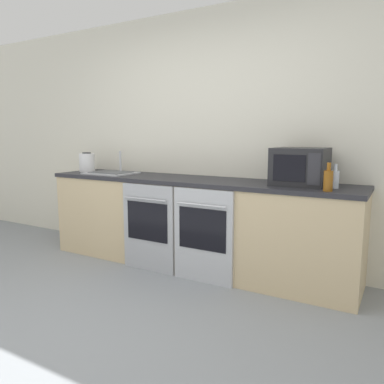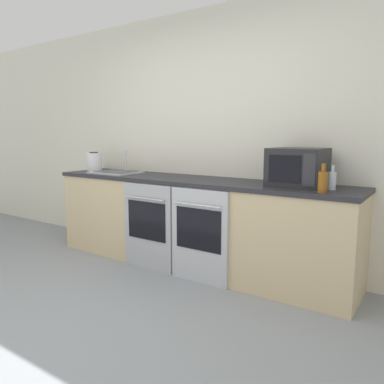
# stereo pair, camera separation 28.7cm
# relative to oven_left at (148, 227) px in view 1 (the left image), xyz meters

# --- Properties ---
(ground_plane) EXTENTS (16.00, 16.00, 0.00)m
(ground_plane) POSITION_rel_oven_left_xyz_m (0.31, -1.32, -0.44)
(ground_plane) COLOR gray
(wall_back) EXTENTS (10.00, 0.06, 2.60)m
(wall_back) POSITION_rel_oven_left_xyz_m (0.31, 0.67, 0.86)
(wall_back) COLOR silver
(wall_back) RESTS_ON ground_plane
(counter_back) EXTENTS (3.22, 0.64, 0.90)m
(counter_back) POSITION_rel_oven_left_xyz_m (0.31, 0.33, 0.02)
(counter_back) COLOR #D1B789
(counter_back) RESTS_ON ground_plane
(oven_left) EXTENTS (0.59, 0.06, 0.86)m
(oven_left) POSITION_rel_oven_left_xyz_m (0.00, 0.00, 0.00)
(oven_left) COLOR #A8AAAF
(oven_left) RESTS_ON ground_plane
(oven_right) EXTENTS (0.59, 0.06, 0.86)m
(oven_right) POSITION_rel_oven_left_xyz_m (0.61, 0.00, 0.00)
(oven_right) COLOR #B7BABF
(oven_right) RESTS_ON ground_plane
(microwave) EXTENTS (0.44, 0.40, 0.32)m
(microwave) POSITION_rel_oven_left_xyz_m (1.35, 0.36, 0.62)
(microwave) COLOR #232326
(microwave) RESTS_ON counter_back
(bottle_amber) EXTENTS (0.07, 0.07, 0.22)m
(bottle_amber) POSITION_rel_oven_left_xyz_m (1.63, 0.11, 0.55)
(bottle_amber) COLOR #8C5114
(bottle_amber) RESTS_ON counter_back
(bottle_clear) EXTENTS (0.06, 0.06, 0.20)m
(bottle_clear) POSITION_rel_oven_left_xyz_m (1.65, 0.30, 0.54)
(bottle_clear) COLOR silver
(bottle_clear) RESTS_ON counter_back
(kettle) EXTENTS (0.18, 0.18, 0.23)m
(kettle) POSITION_rel_oven_left_xyz_m (-1.13, 0.34, 0.57)
(kettle) COLOR white
(kettle) RESTS_ON counter_back
(sink) EXTENTS (0.52, 0.41, 0.25)m
(sink) POSITION_rel_oven_left_xyz_m (-0.70, 0.28, 0.48)
(sink) COLOR #B7BABF
(sink) RESTS_ON counter_back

